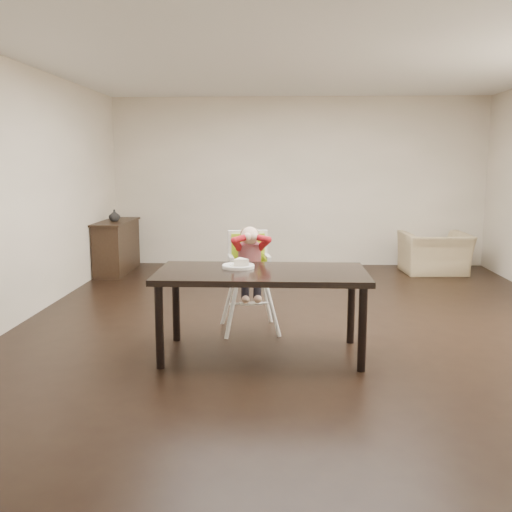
# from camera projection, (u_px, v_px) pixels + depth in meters

# --- Properties ---
(ground) EXTENTS (7.00, 7.00, 0.00)m
(ground) POSITION_uv_depth(u_px,v_px,m) (306.00, 323.00, 5.99)
(ground) COLOR black
(ground) RESTS_ON ground
(room_walls) EXTENTS (6.02, 7.02, 2.71)m
(room_walls) POSITION_uv_depth(u_px,v_px,m) (309.00, 143.00, 5.69)
(room_walls) COLOR beige
(room_walls) RESTS_ON ground
(dining_table) EXTENTS (1.80, 0.90, 0.75)m
(dining_table) POSITION_uv_depth(u_px,v_px,m) (262.00, 280.00, 4.91)
(dining_table) COLOR black
(dining_table) RESTS_ON ground
(high_chair) EXTENTS (0.51, 0.51, 1.05)m
(high_chair) POSITION_uv_depth(u_px,v_px,m) (249.00, 257.00, 5.65)
(high_chair) COLOR white
(high_chair) RESTS_ON ground
(plate) EXTENTS (0.35, 0.35, 0.08)m
(plate) POSITION_uv_depth(u_px,v_px,m) (239.00, 265.00, 5.02)
(plate) COLOR white
(plate) RESTS_ON dining_table
(armchair) EXTENTS (0.98, 0.67, 0.83)m
(armchair) POSITION_uv_depth(u_px,v_px,m) (435.00, 246.00, 8.59)
(armchair) COLOR tan
(armchair) RESTS_ON ground
(sideboard) EXTENTS (0.44, 1.26, 0.79)m
(sideboard) POSITION_uv_depth(u_px,v_px,m) (117.00, 246.00, 8.71)
(sideboard) COLOR black
(sideboard) RESTS_ON ground
(vase) EXTENTS (0.21, 0.22, 0.17)m
(vase) POSITION_uv_depth(u_px,v_px,m) (114.00, 216.00, 8.57)
(vase) COLOR #99999E
(vase) RESTS_ON sideboard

